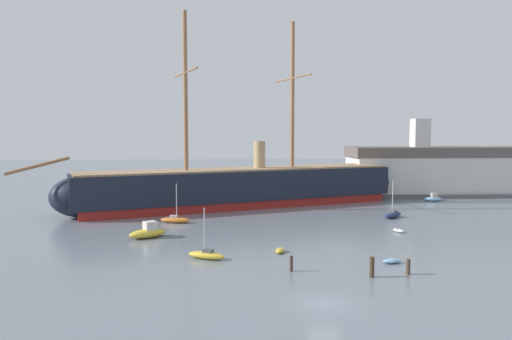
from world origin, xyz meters
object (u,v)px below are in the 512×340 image
object	(u,v)px
sailboat_alongside_stern	(393,215)
sailboat_foreground_left	(206,255)
motorboat_far_right	(433,198)
sailboat_far_left	(123,199)
dockside_warehouse_right	(452,171)
dinghy_mid_right	(399,230)
mooring_piling_left_pair	(291,264)
dinghy_distant_centre	(265,194)
dinghy_foreground_right	(392,261)
mooring_piling_right_pair	(372,267)
tall_ship	(242,187)
sailboat_alongside_bow	(175,220)
dinghy_near_centre	(280,250)
motorboat_mid_left	(148,232)
mooring_piling_nearest	(408,267)

from	to	relation	value
sailboat_alongside_stern	sailboat_foreground_left	bearing A→B (deg)	-140.86
sailboat_alongside_stern	motorboat_far_right	bearing A→B (deg)	50.91
sailboat_far_left	dockside_warehouse_right	world-z (taller)	dockside_warehouse_right
dinghy_mid_right	mooring_piling_left_pair	distance (m)	23.27
sailboat_alongside_stern	mooring_piling_left_pair	size ratio (longest dim) A/B	3.88
sailboat_alongside_stern	dinghy_distant_centre	distance (m)	32.38
dinghy_foreground_right	sailboat_alongside_stern	distance (m)	26.54
sailboat_alongside_stern	mooring_piling_right_pair	bearing A→B (deg)	-112.76
tall_ship	sailboat_alongside_bow	size ratio (longest dim) A/B	11.48
dinghy_mid_right	motorboat_far_right	world-z (taller)	motorboat_far_right
dinghy_near_centre	motorboat_far_right	distance (m)	49.58
sailboat_alongside_bow	dinghy_foreground_right	bearing A→B (deg)	-44.00
motorboat_far_right	sailboat_alongside_bow	bearing A→B (deg)	-157.69
sailboat_foreground_left	sailboat_alongside_bow	size ratio (longest dim) A/B	0.93
motorboat_mid_left	sailboat_far_left	size ratio (longest dim) A/B	0.97
sailboat_foreground_left	motorboat_far_right	size ratio (longest dim) A/B	1.43
mooring_piling_nearest	mooring_piling_left_pair	xyz separation A→B (m)	(-10.46, 1.66, 0.01)
motorboat_far_right	dinghy_mid_right	bearing A→B (deg)	-121.33
dinghy_distant_centre	mooring_piling_left_pair	world-z (taller)	mooring_piling_left_pair
mooring_piling_left_pair	mooring_piling_right_pair	distance (m)	7.29
dinghy_distant_centre	mooring_piling_left_pair	size ratio (longest dim) A/B	1.91
sailboat_foreground_left	sailboat_far_left	xyz separation A→B (m)	(-17.26, 42.21, -0.01)
sailboat_alongside_bow	sailboat_far_left	xyz separation A→B (m)	(-11.98, 22.14, -0.04)
dinghy_mid_right	dinghy_distant_centre	distance (m)	40.49
dinghy_near_centre	dinghy_distant_centre	distance (m)	47.53
sailboat_foreground_left	dinghy_distant_centre	world-z (taller)	sailboat_foreground_left
mooring_piling_nearest	dinghy_distant_centre	bearing A→B (deg)	98.53
sailboat_alongside_bow	motorboat_far_right	distance (m)	49.98
dinghy_near_centre	motorboat_far_right	world-z (taller)	motorboat_far_right
tall_ship	sailboat_alongside_bow	bearing A→B (deg)	-124.73
sailboat_alongside_stern	mooring_piling_left_pair	bearing A→B (deg)	-125.38
motorboat_far_right	mooring_piling_right_pair	world-z (taller)	mooring_piling_right_pair
motorboat_mid_left	mooring_piling_right_pair	bearing A→B (deg)	-37.93
motorboat_mid_left	sailboat_alongside_bow	size ratio (longest dim) A/B	0.89
sailboat_alongside_stern	motorboat_far_right	xyz separation A→B (m)	(13.66, 16.82, 0.06)
mooring_piling_nearest	dinghy_mid_right	bearing A→B (deg)	72.33
motorboat_far_right	mooring_piling_left_pair	xyz separation A→B (m)	(-32.90, -43.90, 0.20)
motorboat_mid_left	mooring_piling_left_pair	bearing A→B (deg)	-44.45
tall_ship	sailboat_far_left	distance (m)	23.49
sailboat_far_left	motorboat_far_right	world-z (taller)	sailboat_far_left
mooring_piling_nearest	mooring_piling_right_pair	distance (m)	3.58
tall_ship	sailboat_alongside_stern	xyz separation A→B (m)	(22.58, -12.27, -3.01)
mooring_piling_nearest	mooring_piling_left_pair	bearing A→B (deg)	170.97
dinghy_mid_right	motorboat_far_right	xyz separation A→B (m)	(16.61, 27.29, 0.31)
dinghy_near_centre	mooring_piling_nearest	size ratio (longest dim) A/B	1.53
dinghy_foreground_right	motorboat_far_right	xyz separation A→B (m)	(22.59, 41.82, 0.30)
tall_ship	dockside_warehouse_right	size ratio (longest dim) A/B	1.38
dockside_warehouse_right	mooring_piling_right_pair	bearing A→B (deg)	-121.54
dinghy_mid_right	mooring_piling_nearest	world-z (taller)	mooring_piling_nearest
dinghy_foreground_right	mooring_piling_right_pair	size ratio (longest dim) A/B	1.14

